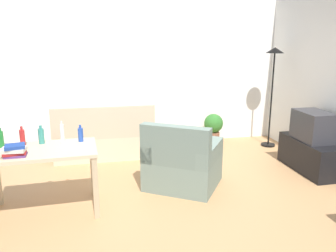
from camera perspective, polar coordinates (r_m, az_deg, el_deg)
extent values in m
cube|color=tan|center=(4.73, 0.10, -10.51)|extent=(5.20, 4.40, 0.02)
cube|color=white|center=(6.49, -4.09, 8.75)|extent=(5.20, 0.10, 2.70)
cube|color=beige|center=(6.11, -10.39, -2.82)|extent=(1.63, 0.84, 0.40)
cube|color=#C0AD91|center=(5.66, -10.47, 0.64)|extent=(1.63, 0.16, 0.52)
cube|color=#C8B597|center=(6.09, -3.57, 0.36)|extent=(0.16, 0.84, 0.22)
cube|color=#C8B597|center=(6.05, -17.50, -0.37)|extent=(0.16, 0.84, 0.22)
cube|color=black|center=(5.71, 22.26, -4.47)|extent=(0.44, 1.10, 0.48)
cube|color=#2D2D33|center=(5.59, 22.70, 0.00)|extent=(0.40, 0.60, 0.44)
cube|color=black|center=(5.71, 24.39, 0.11)|extent=(0.01, 0.52, 0.36)
cylinder|color=black|center=(6.82, 16.09, -2.98)|extent=(0.26, 0.26, 0.03)
cylinder|color=black|center=(6.62, 16.59, 4.11)|extent=(0.03, 0.03, 1.68)
cone|color=black|center=(6.53, 17.16, 11.81)|extent=(0.32, 0.32, 0.10)
cube|color=#C6B28E|center=(4.16, -20.03, -3.86)|extent=(1.23, 0.75, 0.04)
cube|color=tan|center=(3.98, -11.78, -9.94)|extent=(0.06, 0.06, 0.72)
cube|color=tan|center=(4.55, -12.22, -6.80)|extent=(0.06, 0.06, 0.72)
cylinder|color=brown|center=(6.74, 7.41, -1.87)|extent=(0.24, 0.24, 0.22)
sphere|color=#2D6B28|center=(6.67, 7.48, 0.44)|extent=(0.36, 0.36, 0.36)
cube|color=slate|center=(4.80, 2.54, -7.41)|extent=(1.21, 1.20, 0.40)
cube|color=slate|center=(4.34, 1.18, -3.32)|extent=(0.84, 0.63, 0.52)
cube|color=slate|center=(4.60, 6.97, -4.38)|extent=(0.59, 0.79, 0.22)
cube|color=slate|center=(4.82, -1.61, -3.40)|extent=(0.59, 0.79, 0.22)
cylinder|color=#1E722D|center=(4.37, -25.72, -2.00)|extent=(0.06, 0.06, 0.19)
cylinder|color=#1E722D|center=(4.35, -25.88, -0.56)|extent=(0.03, 0.03, 0.04)
cylinder|color=#AD2323|center=(4.33, -22.79, -1.80)|extent=(0.06, 0.06, 0.19)
cylinder|color=#AD2323|center=(4.31, -22.93, -0.33)|extent=(0.03, 0.03, 0.04)
cylinder|color=teal|center=(4.35, -20.09, -1.58)|extent=(0.07, 0.07, 0.18)
cylinder|color=teal|center=(4.32, -20.21, -0.16)|extent=(0.03, 0.03, 0.04)
cylinder|color=silver|center=(4.31, -16.98, -1.17)|extent=(0.04, 0.04, 0.22)
cylinder|color=silver|center=(4.28, -17.10, 0.52)|extent=(0.02, 0.02, 0.04)
cylinder|color=#2347A3|center=(4.30, -14.15, -1.41)|extent=(0.06, 0.06, 0.17)
cylinder|color=#2347A3|center=(4.27, -14.23, -0.08)|extent=(0.03, 0.03, 0.04)
cube|color=#593372|center=(4.00, -23.73, -4.43)|extent=(0.22, 0.15, 0.03)
cube|color=maroon|center=(3.99, -23.88, -4.06)|extent=(0.24, 0.16, 0.03)
cube|color=beige|center=(3.99, -24.06, -3.59)|extent=(0.26, 0.19, 0.04)
cube|color=navy|center=(3.97, -23.85, -3.08)|extent=(0.22, 0.20, 0.03)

